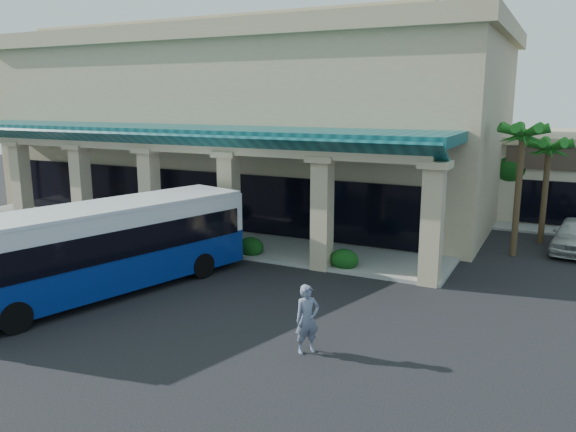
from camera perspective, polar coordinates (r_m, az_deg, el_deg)
The scene contains 9 objects.
ground at distance 20.00m, azimuth -6.57°, elevation -8.72°, with size 110.00×110.00×0.00m, color black.
main_building at distance 36.59m, azimuth -3.62°, elevation 9.72°, with size 30.80×14.80×11.35m, color tan, non-canonical shape.
arcade at distance 29.27m, azimuth -12.62°, elevation 3.39°, with size 30.00×6.20×5.70m, color #0B3E44, non-canonical shape.
palm_0 at distance 26.96m, azimuth 22.40°, elevation 3.05°, with size 2.40×2.40×6.60m, color #196019, non-canonical shape.
palm_1 at distance 29.93m, azimuth 24.70°, elevation 2.87°, with size 2.40×2.40×5.80m, color #196019, non-canonical shape.
broadleaf_tree at distance 35.06m, azimuth 21.69°, elevation 3.45°, with size 2.60×2.60×4.81m, color #0D3B0F, non-canonical shape.
transit_bus at distance 21.42m, azimuth -18.02°, elevation -3.25°, with size 2.73×11.74×3.28m, color navy, non-canonical shape.
pedestrian at distance 15.87m, azimuth 1.97°, elevation -10.42°, with size 0.72×0.47×1.97m, color slate.
car_silver at distance 29.27m, azimuth 27.21°, elevation -1.76°, with size 1.86×4.61×1.57m, color #AFAFAF.
Camera 1 is at (10.33, -15.64, 6.98)m, focal length 35.00 mm.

